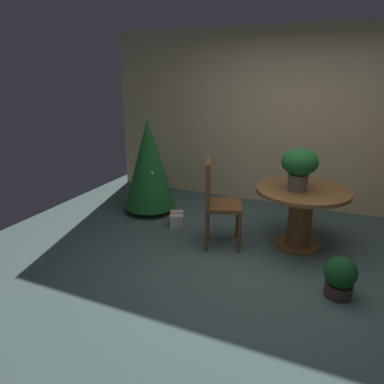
{
  "coord_description": "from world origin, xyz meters",
  "views": [
    {
      "loc": [
        0.72,
        -3.22,
        1.98
      ],
      "look_at": [
        -0.87,
        0.36,
        0.65
      ],
      "focal_mm": 33.26,
      "sensor_mm": 36.0,
      "label": 1
    }
  ],
  "objects_px": {
    "round_dining_table": "(301,209)",
    "wooden_chair_left": "(217,199)",
    "holiday_tree": "(149,164)",
    "potted_plant": "(340,277)",
    "flower_vase": "(299,165)",
    "gift_box_cream": "(177,219)"
  },
  "relations": [
    {
      "from": "round_dining_table",
      "to": "wooden_chair_left",
      "type": "distance_m",
      "value": 0.98
    },
    {
      "from": "holiday_tree",
      "to": "potted_plant",
      "type": "xyz_separation_m",
      "value": [
        2.66,
        -1.13,
        -0.52
      ]
    },
    {
      "from": "potted_plant",
      "to": "flower_vase",
      "type": "bearing_deg",
      "value": 124.52
    },
    {
      "from": "flower_vase",
      "to": "wooden_chair_left",
      "type": "height_order",
      "value": "flower_vase"
    },
    {
      "from": "holiday_tree",
      "to": "wooden_chair_left",
      "type": "bearing_deg",
      "value": -25.43
    },
    {
      "from": "holiday_tree",
      "to": "gift_box_cream",
      "type": "relative_size",
      "value": 4.49
    },
    {
      "from": "gift_box_cream",
      "to": "round_dining_table",
      "type": "bearing_deg",
      "value": 1.14
    },
    {
      "from": "wooden_chair_left",
      "to": "potted_plant",
      "type": "bearing_deg",
      "value": -20.82
    },
    {
      "from": "wooden_chair_left",
      "to": "flower_vase",
      "type": "bearing_deg",
      "value": 17.04
    },
    {
      "from": "holiday_tree",
      "to": "round_dining_table",
      "type": "bearing_deg",
      "value": -6.88
    },
    {
      "from": "round_dining_table",
      "to": "holiday_tree",
      "type": "relative_size",
      "value": 0.77
    },
    {
      "from": "round_dining_table",
      "to": "holiday_tree",
      "type": "bearing_deg",
      "value": 173.12
    },
    {
      "from": "wooden_chair_left",
      "to": "gift_box_cream",
      "type": "relative_size",
      "value": 3.39
    },
    {
      "from": "gift_box_cream",
      "to": "potted_plant",
      "type": "xyz_separation_m",
      "value": [
        2.08,
        -0.84,
        0.12
      ]
    },
    {
      "from": "flower_vase",
      "to": "potted_plant",
      "type": "height_order",
      "value": "flower_vase"
    },
    {
      "from": "wooden_chair_left",
      "to": "holiday_tree",
      "type": "height_order",
      "value": "holiday_tree"
    },
    {
      "from": "holiday_tree",
      "to": "gift_box_cream",
      "type": "distance_m",
      "value": 0.91
    },
    {
      "from": "gift_box_cream",
      "to": "potted_plant",
      "type": "height_order",
      "value": "potted_plant"
    },
    {
      "from": "round_dining_table",
      "to": "wooden_chair_left",
      "type": "bearing_deg",
      "value": -160.0
    },
    {
      "from": "gift_box_cream",
      "to": "potted_plant",
      "type": "bearing_deg",
      "value": -21.92
    },
    {
      "from": "flower_vase",
      "to": "gift_box_cream",
      "type": "height_order",
      "value": "flower_vase"
    },
    {
      "from": "round_dining_table",
      "to": "holiday_tree",
      "type": "height_order",
      "value": "holiday_tree"
    }
  ]
}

